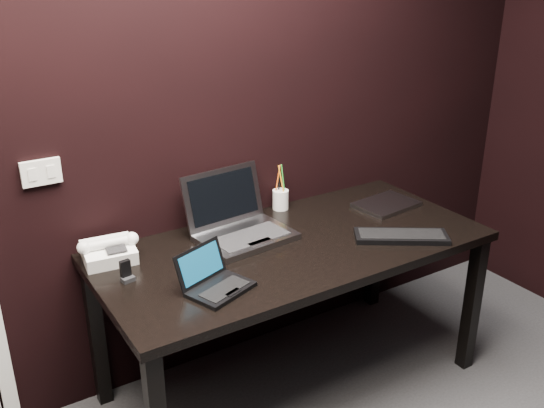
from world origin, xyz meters
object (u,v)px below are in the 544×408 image
silver_laptop (240,226)px  mobile_phone (126,273)px  pen_cup (280,199)px  closed_laptop (386,204)px  ext_keyboard (401,236)px  desk (293,259)px  desk_phone (109,251)px  netbook (215,282)px

silver_laptop → mobile_phone: size_ratio=5.12×
silver_laptop → mobile_phone: bearing=-168.6°
pen_cup → closed_laptop: bearing=-28.8°
mobile_phone → silver_laptop: bearing=11.4°
ext_keyboard → silver_laptop: bearing=145.9°
desk → closed_laptop: 0.63m
silver_laptop → ext_keyboard: silver_laptop is taller
desk → mobile_phone: (-0.73, 0.07, 0.11)m
desk_phone → pen_cup: size_ratio=1.10×
desk → pen_cup: 0.41m
netbook → silver_laptop: 0.46m
silver_laptop → desk_phone: bearing=172.1°
desk_phone → mobile_phone: 0.19m
desk_phone → ext_keyboard: bearing=-22.5°
silver_laptop → closed_laptop: (0.78, -0.08, -0.04)m
desk → ext_keyboard: ext_keyboard is taller
silver_laptop → desk_phone: (-0.57, 0.08, -0.01)m
mobile_phone → pen_cup: bearing=17.7°
ext_keyboard → desk_phone: bearing=157.5°
netbook → ext_keyboard: netbook is taller
ext_keyboard → desk: bearing=152.8°
netbook → mobile_phone: size_ratio=3.46×
silver_laptop → desk: bearing=-47.7°
netbook → ext_keyboard: 0.89m
desk → pen_cup: pen_cup is taller
netbook → silver_laptop: bearing=49.2°
netbook → closed_laptop: netbook is taller
silver_laptop → desk_phone: silver_laptop is taller
netbook → pen_cup: (0.62, 0.52, 0.02)m
ext_keyboard → closed_laptop: bearing=58.1°
desk → desk_phone: bearing=160.4°
ext_keyboard → pen_cup: pen_cup is taller
desk → closed_laptop: size_ratio=5.34×
ext_keyboard → desk_phone: size_ratio=1.64×
netbook → closed_laptop: 1.12m
desk_phone → mobile_phone: desk_phone is taller
netbook → desk_phone: size_ratio=1.15×
desk → silver_laptop: 0.28m
desk → mobile_phone: bearing=174.6°
desk → closed_laptop: (0.62, 0.10, 0.09)m
ext_keyboard → closed_laptop: size_ratio=1.30×
desk → desk_phone: 0.78m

